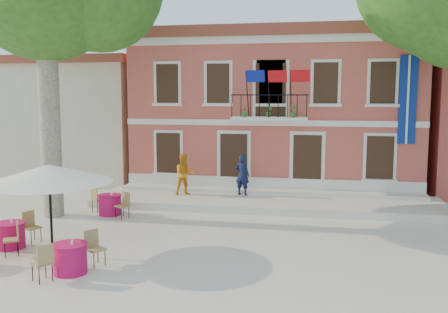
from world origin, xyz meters
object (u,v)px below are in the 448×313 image
Objects in this scene: cafe_table_0 at (10,234)px; cafe_table_1 at (70,257)px; patio_umbrella at (49,174)px; pedestrian_orange at (185,174)px; cafe_table_3 at (110,204)px; pedestrian_navy at (242,175)px.

cafe_table_1 is at bearing -30.21° from cafe_table_0.
cafe_table_0 is (-1.57, 0.38, -1.90)m from patio_umbrella.
patio_umbrella is 2.56m from cafe_table_1.
pedestrian_orange is at bearing 64.74° from cafe_table_0.
pedestrian_orange is 0.94× the size of cafe_table_3.
cafe_table_0 is at bearing 149.79° from cafe_table_1.
patio_umbrella is at bearing -13.63° from cafe_table_0.
patio_umbrella is 5.17m from cafe_table_3.
pedestrian_orange is 0.94× the size of cafe_table_1.
pedestrian_navy is 5.61m from cafe_table_3.
cafe_table_3 is at bearing 94.00° from patio_umbrella.
cafe_table_1 is 0.99× the size of cafe_table_3.
cafe_table_0 is at bearing -105.60° from cafe_table_3.
patio_umbrella is at bearing -86.00° from cafe_table_3.
pedestrian_navy is 0.93× the size of cafe_table_3.
patio_umbrella reaches higher than pedestrian_navy.
pedestrian_orange is at bearing 85.87° from cafe_table_1.
patio_umbrella reaches higher than cafe_table_0.
cafe_table_3 is at bearing 50.47° from pedestrian_navy.
patio_umbrella is 2.03× the size of pedestrian_navy.
pedestrian_orange is 8.86m from cafe_table_1.
cafe_table_1 and cafe_table_3 have the same top height.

